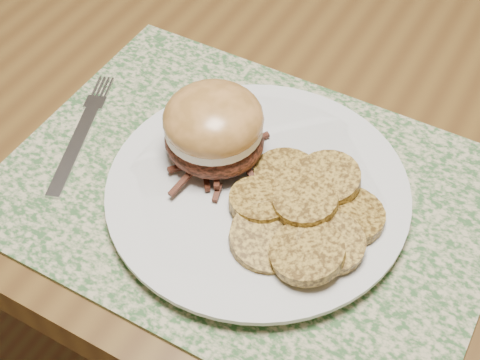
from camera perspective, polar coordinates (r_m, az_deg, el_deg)
name	(u,v)px	position (r m, az deg, el deg)	size (l,w,h in m)	color
dining_table	(422,122)	(0.83, 15.30, 4.76)	(1.50, 0.90, 0.75)	brown
placemat	(248,191)	(0.62, 0.72, -0.98)	(0.45, 0.33, 0.00)	#345B2F
dinner_plate	(258,192)	(0.61, 1.51, -0.99)	(0.26, 0.26, 0.02)	silver
pork_sandwich	(214,128)	(0.61, -2.26, 4.47)	(0.12, 0.11, 0.07)	black
roasted_potatoes	(305,213)	(0.58, 5.57, -2.84)	(0.15, 0.16, 0.03)	#A68131
fork	(82,132)	(0.69, -13.32, 4.02)	(0.07, 0.16, 0.00)	silver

